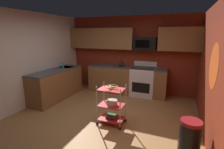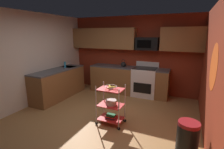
# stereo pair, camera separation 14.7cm
# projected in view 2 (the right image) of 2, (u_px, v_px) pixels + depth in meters

# --- Properties ---
(floor) EXTENTS (4.40, 4.80, 0.04)m
(floor) POSITION_uv_depth(u_px,v_px,m) (99.00, 121.00, 4.03)
(floor) COLOR #A87542
(floor) RESTS_ON ground
(wall_back) EXTENTS (4.52, 0.06, 2.60)m
(wall_back) POSITION_uv_depth(u_px,v_px,m) (132.00, 55.00, 5.88)
(wall_back) COLOR maroon
(wall_back) RESTS_ON ground
(wall_left) EXTENTS (0.06, 4.80, 2.60)m
(wall_left) POSITION_uv_depth(u_px,v_px,m) (27.00, 60.00, 4.62)
(wall_left) COLOR silver
(wall_left) RESTS_ON ground
(wall_right) EXTENTS (0.06, 4.80, 2.60)m
(wall_right) POSITION_uv_depth(u_px,v_px,m) (215.00, 77.00, 2.83)
(wall_right) COLOR maroon
(wall_right) RESTS_ON ground
(wall_flower_decal) EXTENTS (0.00, 0.82, 0.82)m
(wall_flower_decal) POSITION_uv_depth(u_px,v_px,m) (213.00, 67.00, 2.90)
(wall_flower_decal) COLOR #E5591E
(counter_run) EXTENTS (3.53, 2.55, 0.92)m
(counter_run) POSITION_uv_depth(u_px,v_px,m) (100.00, 81.00, 5.63)
(counter_run) COLOR brown
(counter_run) RESTS_ON ground
(oven_range) EXTENTS (0.76, 0.65, 1.10)m
(oven_range) POSITION_uv_depth(u_px,v_px,m) (145.00, 82.00, 5.56)
(oven_range) COLOR white
(oven_range) RESTS_ON ground
(upper_cabinets) EXTENTS (4.40, 0.33, 0.70)m
(upper_cabinets) POSITION_uv_depth(u_px,v_px,m) (127.00, 39.00, 5.63)
(upper_cabinets) COLOR brown
(microwave) EXTENTS (0.70, 0.39, 0.40)m
(microwave) POSITION_uv_depth(u_px,v_px,m) (147.00, 44.00, 5.36)
(microwave) COLOR black
(rolling_cart) EXTENTS (0.61, 0.40, 0.91)m
(rolling_cart) POSITION_uv_depth(u_px,v_px,m) (111.00, 105.00, 3.79)
(rolling_cart) COLOR silver
(rolling_cart) RESTS_ON ground
(fruit_bowl) EXTENTS (0.27, 0.27, 0.07)m
(fruit_bowl) POSITION_uv_depth(u_px,v_px,m) (111.00, 87.00, 3.69)
(fruit_bowl) COLOR silver
(fruit_bowl) RESTS_ON rolling_cart
(mixing_bowl_large) EXTENTS (0.25, 0.25, 0.11)m
(mixing_bowl_large) POSITION_uv_depth(u_px,v_px,m) (111.00, 102.00, 3.77)
(mixing_bowl_large) COLOR silver
(mixing_bowl_large) RESTS_ON rolling_cart
(book_stack) EXTENTS (0.25, 0.18, 0.09)m
(book_stack) POSITION_uv_depth(u_px,v_px,m) (111.00, 116.00, 3.85)
(book_stack) COLOR #1E4C8C
(book_stack) RESTS_ON rolling_cart
(kettle) EXTENTS (0.21, 0.18, 0.26)m
(kettle) POSITION_uv_depth(u_px,v_px,m) (123.00, 64.00, 5.73)
(kettle) COLOR black
(kettle) RESTS_ON counter_run
(dish_soap_bottle) EXTENTS (0.06, 0.06, 0.20)m
(dish_soap_bottle) POSITION_uv_depth(u_px,v_px,m) (65.00, 65.00, 5.52)
(dish_soap_bottle) COLOR #2D8CBF
(dish_soap_bottle) RESTS_ON counter_run
(trash_can) EXTENTS (0.34, 0.42, 0.66)m
(trash_can) POSITION_uv_depth(u_px,v_px,m) (187.00, 141.00, 2.71)
(trash_can) COLOR black
(trash_can) RESTS_ON ground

